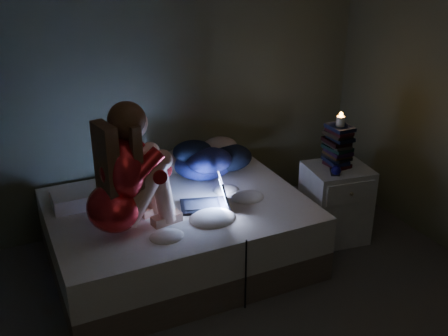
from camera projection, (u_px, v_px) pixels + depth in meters
wall_back at (174, 77)px, 4.51m from camera, size 3.60×0.02×2.60m
bed at (179, 233)px, 4.14m from camera, size 1.93×1.45×0.53m
pillow at (79, 198)px, 3.99m from camera, size 0.40×0.28×0.11m
woman at (111, 172)px, 3.45m from camera, size 0.63×0.47×0.92m
laptop at (204, 192)px, 3.92m from camera, size 0.42×0.35×0.25m
clothes_pile at (204, 157)px, 4.45m from camera, size 0.69×0.63×0.33m
nightstand at (335, 203)px, 4.47m from camera, size 0.55×0.51×0.66m
book_stack at (338, 146)px, 4.29m from camera, size 0.19×0.25×0.36m
candle at (341, 120)px, 4.20m from camera, size 0.07×0.07×0.08m
phone at (337, 172)px, 4.23m from camera, size 0.12×0.16×0.01m
blue_orb at (339, 171)px, 4.17m from camera, size 0.08×0.08×0.08m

